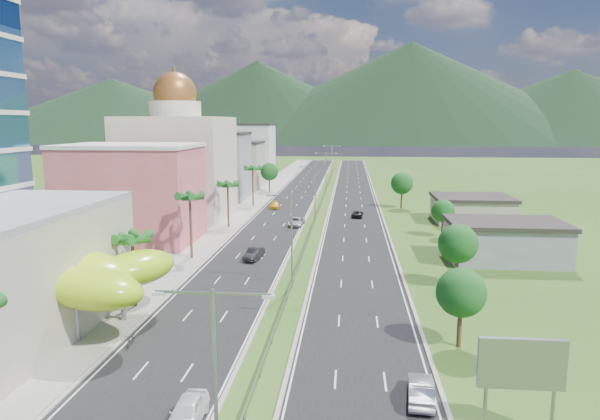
# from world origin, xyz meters

# --- Properties ---
(ground) EXTENTS (500.00, 500.00, 0.00)m
(ground) POSITION_xyz_m (0.00, 0.00, 0.00)
(ground) COLOR #2D5119
(ground) RESTS_ON ground
(road_left) EXTENTS (11.00, 260.00, 0.04)m
(road_left) POSITION_xyz_m (-7.50, 90.00, 0.02)
(road_left) COLOR black
(road_left) RESTS_ON ground
(road_right) EXTENTS (11.00, 260.00, 0.04)m
(road_right) POSITION_xyz_m (7.50, 90.00, 0.02)
(road_right) COLOR black
(road_right) RESTS_ON ground
(sidewalk_left) EXTENTS (7.00, 260.00, 0.12)m
(sidewalk_left) POSITION_xyz_m (-17.00, 90.00, 0.06)
(sidewalk_left) COLOR gray
(sidewalk_left) RESTS_ON ground
(median_guardrail) EXTENTS (0.10, 216.06, 0.76)m
(median_guardrail) POSITION_xyz_m (0.00, 71.99, 0.62)
(median_guardrail) COLOR gray
(median_guardrail) RESTS_ON ground
(streetlight_median_a) EXTENTS (6.04, 0.25, 11.00)m
(streetlight_median_a) POSITION_xyz_m (0.00, -25.00, 6.75)
(streetlight_median_a) COLOR gray
(streetlight_median_a) RESTS_ON ground
(streetlight_median_b) EXTENTS (6.04, 0.25, 11.00)m
(streetlight_median_b) POSITION_xyz_m (0.00, 10.00, 6.75)
(streetlight_median_b) COLOR gray
(streetlight_median_b) RESTS_ON ground
(streetlight_median_c) EXTENTS (6.04, 0.25, 11.00)m
(streetlight_median_c) POSITION_xyz_m (0.00, 50.00, 6.75)
(streetlight_median_c) COLOR gray
(streetlight_median_c) RESTS_ON ground
(streetlight_median_d) EXTENTS (6.04, 0.25, 11.00)m
(streetlight_median_d) POSITION_xyz_m (0.00, 95.00, 6.75)
(streetlight_median_d) COLOR gray
(streetlight_median_d) RESTS_ON ground
(streetlight_median_e) EXTENTS (6.04, 0.25, 11.00)m
(streetlight_median_e) POSITION_xyz_m (0.00, 140.00, 6.75)
(streetlight_median_e) COLOR gray
(streetlight_median_e) RESTS_ON ground
(lime_canopy) EXTENTS (18.00, 15.00, 7.40)m
(lime_canopy) POSITION_xyz_m (-20.00, -4.00, 4.99)
(lime_canopy) COLOR #A2D514
(lime_canopy) RESTS_ON ground
(pink_shophouse) EXTENTS (20.00, 15.00, 15.00)m
(pink_shophouse) POSITION_xyz_m (-28.00, 32.00, 7.50)
(pink_shophouse) COLOR #CB5354
(pink_shophouse) RESTS_ON ground
(domed_building) EXTENTS (20.00, 20.00, 28.70)m
(domed_building) POSITION_xyz_m (-28.00, 55.00, 11.35)
(domed_building) COLOR beige
(domed_building) RESTS_ON ground
(midrise_grey) EXTENTS (16.00, 15.00, 16.00)m
(midrise_grey) POSITION_xyz_m (-27.00, 80.00, 8.00)
(midrise_grey) COLOR gray
(midrise_grey) RESTS_ON ground
(midrise_beige) EXTENTS (16.00, 15.00, 13.00)m
(midrise_beige) POSITION_xyz_m (-27.00, 102.00, 6.50)
(midrise_beige) COLOR #A39C86
(midrise_beige) RESTS_ON ground
(midrise_white) EXTENTS (16.00, 15.00, 18.00)m
(midrise_white) POSITION_xyz_m (-27.00, 125.00, 9.00)
(midrise_white) COLOR silver
(midrise_white) RESTS_ON ground
(billboard) EXTENTS (5.20, 0.35, 6.20)m
(billboard) POSITION_xyz_m (17.00, -18.00, 4.42)
(billboard) COLOR gray
(billboard) RESTS_ON ground
(shed_near) EXTENTS (15.00, 10.00, 5.00)m
(shed_near) POSITION_xyz_m (28.00, 25.00, 2.50)
(shed_near) COLOR gray
(shed_near) RESTS_ON ground
(shed_far) EXTENTS (14.00, 12.00, 4.40)m
(shed_far) POSITION_xyz_m (30.00, 55.00, 2.20)
(shed_far) COLOR #A39C86
(shed_far) RESTS_ON ground
(palm_tree_b) EXTENTS (3.60, 3.60, 8.10)m
(palm_tree_b) POSITION_xyz_m (-15.50, 2.00, 7.06)
(palm_tree_b) COLOR #47301C
(palm_tree_b) RESTS_ON ground
(palm_tree_c) EXTENTS (3.60, 3.60, 9.60)m
(palm_tree_c) POSITION_xyz_m (-15.50, 22.00, 8.50)
(palm_tree_c) COLOR #47301C
(palm_tree_c) RESTS_ON ground
(palm_tree_d) EXTENTS (3.60, 3.60, 8.60)m
(palm_tree_d) POSITION_xyz_m (-15.50, 45.00, 7.54)
(palm_tree_d) COLOR #47301C
(palm_tree_d) RESTS_ON ground
(palm_tree_e) EXTENTS (3.60, 3.60, 9.40)m
(palm_tree_e) POSITION_xyz_m (-15.50, 70.00, 8.31)
(palm_tree_e) COLOR #47301C
(palm_tree_e) RESTS_ON ground
(leafy_tree_lfar) EXTENTS (4.90, 4.90, 8.05)m
(leafy_tree_lfar) POSITION_xyz_m (-15.50, 95.00, 5.58)
(leafy_tree_lfar) COLOR #47301C
(leafy_tree_lfar) RESTS_ON ground
(leafy_tree_ra) EXTENTS (4.20, 4.20, 6.90)m
(leafy_tree_ra) POSITION_xyz_m (16.00, -5.00, 4.78)
(leafy_tree_ra) COLOR #47301C
(leafy_tree_ra) RESTS_ON ground
(leafy_tree_rb) EXTENTS (4.55, 4.55, 7.47)m
(leafy_tree_rb) POSITION_xyz_m (19.00, 12.00, 5.18)
(leafy_tree_rb) COLOR #47301C
(leafy_tree_rb) RESTS_ON ground
(leafy_tree_rc) EXTENTS (3.85, 3.85, 6.33)m
(leafy_tree_rc) POSITION_xyz_m (22.00, 40.00, 4.37)
(leafy_tree_rc) COLOR #47301C
(leafy_tree_rc) RESTS_ON ground
(leafy_tree_rd) EXTENTS (4.90, 4.90, 8.05)m
(leafy_tree_rd) POSITION_xyz_m (18.00, 70.00, 5.58)
(leafy_tree_rd) COLOR #47301C
(leafy_tree_rd) RESTS_ON ground
(mountain_ridge) EXTENTS (860.00, 140.00, 90.00)m
(mountain_ridge) POSITION_xyz_m (60.00, 450.00, 0.00)
(mountain_ridge) COLOR black
(mountain_ridge) RESTS_ON ground
(car_white_near_left) EXTENTS (1.95, 4.81, 1.64)m
(car_white_near_left) POSITION_xyz_m (-3.52, -18.85, 0.86)
(car_white_near_left) COLOR white
(car_white_near_left) RESTS_ON road_left
(car_dark_left) EXTENTS (2.46, 5.16, 1.63)m
(car_dark_left) POSITION_xyz_m (-6.66, 22.27, 0.86)
(car_dark_left) COLOR black
(car_dark_left) RESTS_ON road_left
(car_silver_mid_left) EXTENTS (2.91, 5.69, 1.54)m
(car_silver_mid_left) POSITION_xyz_m (-3.20, 47.16, 0.81)
(car_silver_mid_left) COLOR #A1A4A9
(car_silver_mid_left) RESTS_ON road_left
(car_yellow_far_left) EXTENTS (2.49, 4.95, 1.38)m
(car_yellow_far_left) POSITION_xyz_m (-10.17, 67.19, 0.73)
(car_yellow_far_left) COLOR gold
(car_yellow_far_left) RESTS_ON road_left
(car_silver_right) EXTENTS (2.14, 5.00, 1.60)m
(car_silver_right) POSITION_xyz_m (11.59, -14.56, 0.84)
(car_silver_right) COLOR #A0A1A7
(car_silver_right) RESTS_ON road_right
(car_dark_far_right) EXTENTS (2.60, 4.79, 1.28)m
(car_dark_far_right) POSITION_xyz_m (8.13, 57.43, 0.68)
(car_dark_far_right) COLOR black
(car_dark_far_right) RESTS_ON road_right
(motorcycle) EXTENTS (0.72, 1.97, 1.23)m
(motorcycle) POSITION_xyz_m (-11.99, -7.45, 0.66)
(motorcycle) COLOR black
(motorcycle) RESTS_ON road_left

